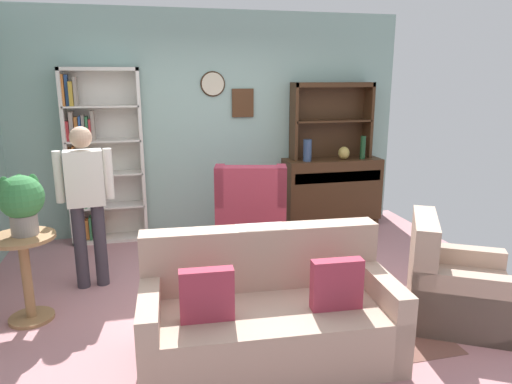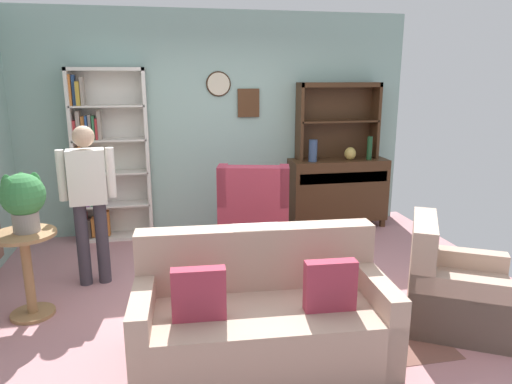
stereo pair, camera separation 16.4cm
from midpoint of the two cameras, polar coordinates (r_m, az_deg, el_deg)
ground_plane at (r=4.50m, az=-1.72°, el=-12.65°), size 5.40×4.60×0.02m
wall_back at (r=6.15m, az=-6.00°, el=8.30°), size 5.00×0.09×2.80m
area_rug at (r=4.27m, az=1.85°, el=-13.95°), size 2.31×2.02×0.01m
bookshelf at (r=5.99m, az=-19.35°, el=3.70°), size 0.90×0.30×2.10m
sideboard at (r=6.44m, az=8.44°, el=0.41°), size 1.30×0.45×0.92m
sideboard_hutch at (r=6.38m, az=8.41°, el=9.84°), size 1.10×0.26×1.00m
vase_tall at (r=6.13m, az=5.51°, el=5.07°), size 0.11×0.11×0.28m
vase_round at (r=6.34m, az=9.92°, el=4.70°), size 0.15×0.15×0.17m
bottle_wine at (r=6.41m, az=12.16°, el=5.33°), size 0.07×0.07×0.31m
couch_floral at (r=3.52m, az=0.07°, el=-14.80°), size 1.85×0.95×0.90m
armchair_floral at (r=4.26m, az=21.77°, el=-10.81°), size 1.05×1.04×0.88m
wingback_chair at (r=5.43m, az=-1.50°, el=-3.40°), size 0.95×0.96×1.05m
plant_stand at (r=4.38m, az=-27.22°, el=-8.34°), size 0.52×0.52×0.75m
potted_plant_large at (r=4.24m, az=-27.70°, el=-0.86°), size 0.36×0.36×0.49m
person_reading at (r=4.70m, az=-20.95°, el=-0.47°), size 0.53×0.24×1.56m
coffee_table at (r=4.38m, az=-1.59°, el=-8.19°), size 0.80×0.50×0.42m
book_stack at (r=4.44m, az=-1.30°, el=-6.59°), size 0.22×0.14×0.05m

